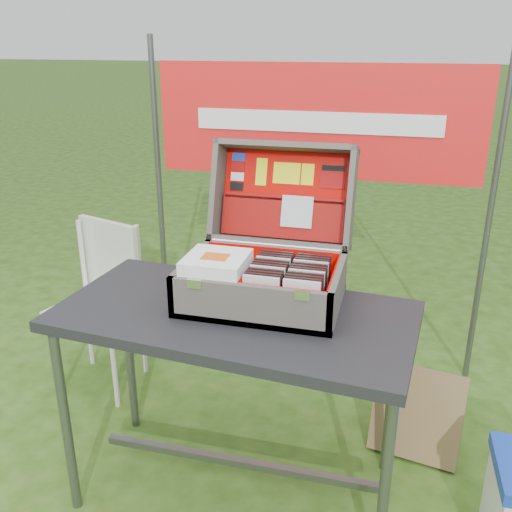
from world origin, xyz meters
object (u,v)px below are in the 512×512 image
(table, at_px, (236,404))
(chair, at_px, (97,311))
(suitcase, at_px, (266,231))
(cardboard_box, at_px, (417,414))

(table, relative_size, chair, 1.51)
(suitcase, distance_m, chair, 1.20)
(chair, height_order, cardboard_box, chair)
(chair, bearing_deg, table, -12.84)
(table, relative_size, suitcase, 2.23)
(table, bearing_deg, chair, 154.36)
(cardboard_box, bearing_deg, chair, -174.05)
(cardboard_box, bearing_deg, suitcase, -147.58)
(table, height_order, cardboard_box, table)
(suitcase, height_order, chair, suitcase)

